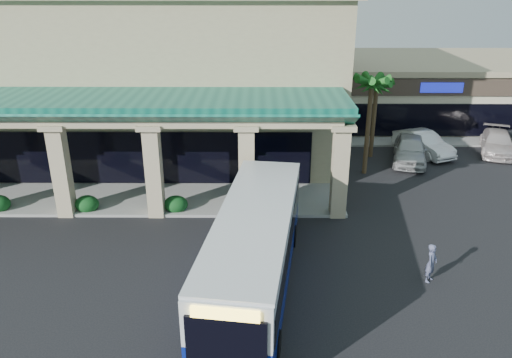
{
  "coord_description": "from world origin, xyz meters",
  "views": [
    {
      "loc": [
        2.08,
        -17.25,
        11.16
      ],
      "look_at": [
        1.95,
        4.62,
        2.2
      ],
      "focal_mm": 35.0,
      "sensor_mm": 36.0,
      "label": 1
    }
  ],
  "objects_px": {
    "transit_bus": "(255,251)",
    "car_white": "(423,143)",
    "pedestrian": "(431,263)",
    "car_silver": "(410,149)",
    "car_red": "(497,143)"
  },
  "relations": [
    {
      "from": "transit_bus",
      "to": "car_white",
      "type": "relative_size",
      "value": 2.47
    },
    {
      "from": "pedestrian",
      "to": "car_silver",
      "type": "bearing_deg",
      "value": 25.73
    },
    {
      "from": "pedestrian",
      "to": "car_white",
      "type": "xyz_separation_m",
      "value": [
        4.27,
        15.01,
        -0.03
      ]
    },
    {
      "from": "car_white",
      "to": "car_red",
      "type": "relative_size",
      "value": 0.94
    },
    {
      "from": "pedestrian",
      "to": "transit_bus",
      "type": "bearing_deg",
      "value": 131.85
    },
    {
      "from": "car_white",
      "to": "car_red",
      "type": "bearing_deg",
      "value": -20.87
    },
    {
      "from": "transit_bus",
      "to": "car_white",
      "type": "bearing_deg",
      "value": 62.09
    },
    {
      "from": "pedestrian",
      "to": "car_silver",
      "type": "height_order",
      "value": "car_silver"
    },
    {
      "from": "transit_bus",
      "to": "car_red",
      "type": "xyz_separation_m",
      "value": [
        16.2,
        15.79,
        -0.89
      ]
    },
    {
      "from": "car_white",
      "to": "car_red",
      "type": "height_order",
      "value": "car_white"
    },
    {
      "from": "transit_bus",
      "to": "car_white",
      "type": "height_order",
      "value": "transit_bus"
    },
    {
      "from": "car_silver",
      "to": "car_red",
      "type": "xyz_separation_m",
      "value": [
        6.4,
        1.81,
        -0.13
      ]
    },
    {
      "from": "pedestrian",
      "to": "car_red",
      "type": "distance_m",
      "value": 17.95
    },
    {
      "from": "car_red",
      "to": "pedestrian",
      "type": "bearing_deg",
      "value": -101.26
    },
    {
      "from": "transit_bus",
      "to": "car_silver",
      "type": "distance_m",
      "value": 17.08
    }
  ]
}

